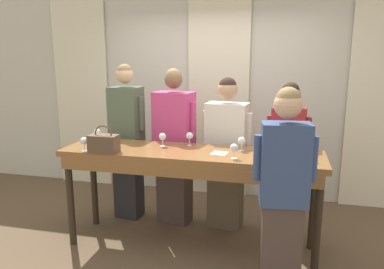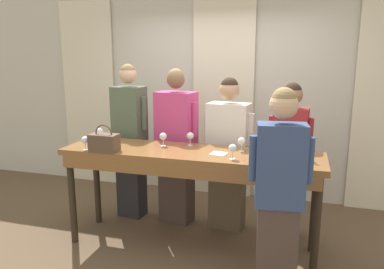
# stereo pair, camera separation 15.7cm
# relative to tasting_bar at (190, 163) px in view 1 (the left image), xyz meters

# --- Properties ---
(ground_plane) EXTENTS (18.00, 18.00, 0.00)m
(ground_plane) POSITION_rel_tasting_bar_xyz_m (0.00, 0.02, -0.90)
(ground_plane) COLOR brown
(wall_back) EXTENTS (12.00, 0.06, 2.80)m
(wall_back) POSITION_rel_tasting_bar_xyz_m (0.00, 1.64, 0.50)
(wall_back) COLOR beige
(wall_back) RESTS_ON ground_plane
(curtain_panel_left) EXTENTS (0.82, 0.03, 2.69)m
(curtain_panel_left) POSITION_rel_tasting_bar_xyz_m (-2.04, 1.58, 0.44)
(curtain_panel_left) COLOR #EFE5C6
(curtain_panel_left) RESTS_ON ground_plane
(curtain_panel_center) EXTENTS (0.82, 0.03, 2.69)m
(curtain_panel_center) POSITION_rel_tasting_bar_xyz_m (0.00, 1.58, 0.44)
(curtain_panel_center) COLOR #EFE5C6
(curtain_panel_center) RESTS_ON ground_plane
(curtain_panel_right) EXTENTS (0.82, 0.03, 2.69)m
(curtain_panel_right) POSITION_rel_tasting_bar_xyz_m (2.04, 1.58, 0.44)
(curtain_panel_right) COLOR #EFE5C6
(curtain_panel_right) RESTS_ON ground_plane
(tasting_bar) EXTENTS (2.55, 0.64, 1.01)m
(tasting_bar) POSITION_rel_tasting_bar_xyz_m (0.00, 0.00, 0.00)
(tasting_bar) COLOR brown
(tasting_bar) RESTS_ON ground_plane
(wine_bottle) EXTENTS (0.08, 0.08, 0.31)m
(wine_bottle) POSITION_rel_tasting_bar_xyz_m (1.05, 0.05, 0.23)
(wine_bottle) COLOR black
(wine_bottle) RESTS_ON tasting_bar
(handbag) EXTENTS (0.27, 0.16, 0.27)m
(handbag) POSITION_rel_tasting_bar_xyz_m (-0.79, -0.23, 0.20)
(handbag) COLOR brown
(handbag) RESTS_ON tasting_bar
(wine_glass_front_left) EXTENTS (0.07, 0.07, 0.14)m
(wine_glass_front_left) POSITION_rel_tasting_bar_xyz_m (0.69, 0.02, 0.21)
(wine_glass_front_left) COLOR white
(wine_glass_front_left) RESTS_ON tasting_bar
(wine_glass_front_mid) EXTENTS (0.07, 0.07, 0.14)m
(wine_glass_front_mid) POSITION_rel_tasting_bar_xyz_m (-0.32, 0.13, 0.21)
(wine_glass_front_mid) COLOR white
(wine_glass_front_mid) RESTS_ON tasting_bar
(wine_glass_front_right) EXTENTS (0.07, 0.07, 0.14)m
(wine_glass_front_right) POSITION_rel_tasting_bar_xyz_m (-1.07, 0.17, 0.21)
(wine_glass_front_right) COLOR white
(wine_glass_front_right) RESTS_ON tasting_bar
(wine_glass_center_left) EXTENTS (0.07, 0.07, 0.14)m
(wine_glass_center_left) POSITION_rel_tasting_bar_xyz_m (0.81, 0.25, 0.21)
(wine_glass_center_left) COLOR white
(wine_glass_center_left) RESTS_ON tasting_bar
(wine_glass_center_mid) EXTENTS (0.07, 0.07, 0.14)m
(wine_glass_center_mid) POSITION_rel_tasting_bar_xyz_m (-0.06, 0.24, 0.21)
(wine_glass_center_mid) COLOR white
(wine_glass_center_mid) RESTS_ON tasting_bar
(wine_glass_center_right) EXTENTS (0.07, 0.07, 0.14)m
(wine_glass_center_right) POSITION_rel_tasting_bar_xyz_m (-1.00, -0.24, 0.21)
(wine_glass_center_right) COLOR white
(wine_glass_center_right) RESTS_ON tasting_bar
(wine_glass_back_left) EXTENTS (0.07, 0.07, 0.14)m
(wine_glass_back_left) POSITION_rel_tasting_bar_xyz_m (0.48, 0.14, 0.21)
(wine_glass_back_left) COLOR white
(wine_glass_back_left) RESTS_ON tasting_bar
(wine_glass_back_mid) EXTENTS (0.07, 0.07, 0.14)m
(wine_glass_back_mid) POSITION_rel_tasting_bar_xyz_m (0.73, 0.26, 0.21)
(wine_glass_back_mid) COLOR white
(wine_glass_back_mid) RESTS_ON tasting_bar
(wine_glass_back_right) EXTENTS (0.07, 0.07, 0.14)m
(wine_glass_back_right) POSITION_rel_tasting_bar_xyz_m (0.45, -0.16, 0.21)
(wine_glass_back_right) COLOR white
(wine_glass_back_right) RESTS_ON tasting_bar
(wine_glass_near_host) EXTENTS (0.07, 0.07, 0.14)m
(wine_glass_near_host) POSITION_rel_tasting_bar_xyz_m (0.82, -0.17, 0.21)
(wine_glass_near_host) COLOR white
(wine_glass_near_host) RESTS_ON tasting_bar
(napkin) EXTENTS (0.16, 0.16, 0.00)m
(napkin) POSITION_rel_tasting_bar_xyz_m (0.29, -0.01, 0.12)
(napkin) COLOR white
(napkin) RESTS_ON tasting_bar
(guest_olive_jacket) EXTENTS (0.47, 0.30, 1.83)m
(guest_olive_jacket) POSITION_rel_tasting_bar_xyz_m (-0.90, 0.56, 0.04)
(guest_olive_jacket) COLOR #28282D
(guest_olive_jacket) RESTS_ON ground_plane
(guest_pink_top) EXTENTS (0.54, 0.35, 1.79)m
(guest_pink_top) POSITION_rel_tasting_bar_xyz_m (-0.33, 0.56, 0.00)
(guest_pink_top) COLOR #473833
(guest_pink_top) RESTS_ON ground_plane
(guest_cream_sweater) EXTENTS (0.56, 0.31, 1.70)m
(guest_cream_sweater) POSITION_rel_tasting_bar_xyz_m (0.27, 0.56, -0.03)
(guest_cream_sweater) COLOR brown
(guest_cream_sweater) RESTS_ON ground_plane
(guest_striped_shirt) EXTENTS (0.46, 0.25, 1.66)m
(guest_striped_shirt) POSITION_rel_tasting_bar_xyz_m (0.92, 0.56, -0.02)
(guest_striped_shirt) COLOR brown
(guest_striped_shirt) RESTS_ON ground_plane
(host_pouring) EXTENTS (0.48, 0.27, 1.71)m
(host_pouring) POSITION_rel_tasting_bar_xyz_m (0.89, -0.60, -0.00)
(host_pouring) COLOR #473833
(host_pouring) RESTS_ON ground_plane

